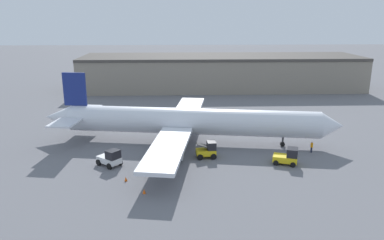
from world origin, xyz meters
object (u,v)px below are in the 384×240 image
at_px(baggage_tug, 288,157).
at_px(pushback_tug, 110,158).
at_px(airplane, 186,122).
at_px(safety_cone_near, 144,191).
at_px(belt_loader_truck, 207,150).
at_px(safety_cone_far, 126,179).
at_px(ground_crew_worker, 312,147).

xyz_separation_m(baggage_tug, pushback_tug, (-23.16, 0.29, 0.03)).
distance_m(airplane, safety_cone_near, 17.90).
height_order(baggage_tug, safety_cone_near, baggage_tug).
distance_m(belt_loader_truck, safety_cone_near, 13.18).
distance_m(baggage_tug, safety_cone_far, 21.07).
bearing_deg(airplane, safety_cone_far, -109.83).
height_order(ground_crew_worker, safety_cone_far, ground_crew_worker).
xyz_separation_m(airplane, ground_crew_worker, (17.88, -4.88, -2.50)).
bearing_deg(safety_cone_far, belt_loader_truck, 35.41).
relative_size(baggage_tug, safety_cone_far, 6.44).
distance_m(pushback_tug, safety_cone_near, 9.55).
bearing_deg(pushback_tug, belt_loader_truck, 51.74).
relative_size(baggage_tug, belt_loader_truck, 1.26).
xyz_separation_m(belt_loader_truck, safety_cone_near, (-7.80, -10.59, -0.80)).
xyz_separation_m(airplane, safety_cone_near, (-4.97, -16.92, -3.08)).
xyz_separation_m(safety_cone_near, safety_cone_far, (-2.44, 3.31, 0.00)).
relative_size(pushback_tug, safety_cone_near, 6.54).
relative_size(ground_crew_worker, safety_cone_far, 2.92).
height_order(airplane, pushback_tug, airplane).
xyz_separation_m(baggage_tug, safety_cone_near, (-18.14, -7.80, -0.75)).
height_order(airplane, safety_cone_far, airplane).
bearing_deg(safety_cone_near, baggage_tug, 23.27).
height_order(pushback_tug, safety_cone_near, pushback_tug).
distance_m(baggage_tug, belt_loader_truck, 10.70).
bearing_deg(airplane, belt_loader_truck, -57.14).
bearing_deg(belt_loader_truck, ground_crew_worker, 1.12).
relative_size(airplane, belt_loader_truck, 16.19).
bearing_deg(safety_cone_far, airplane, 61.45).
relative_size(ground_crew_worker, baggage_tug, 0.45).
bearing_deg(baggage_tug, safety_cone_near, -137.00).
height_order(ground_crew_worker, safety_cone_near, ground_crew_worker).
bearing_deg(safety_cone_far, ground_crew_worker, 19.04).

